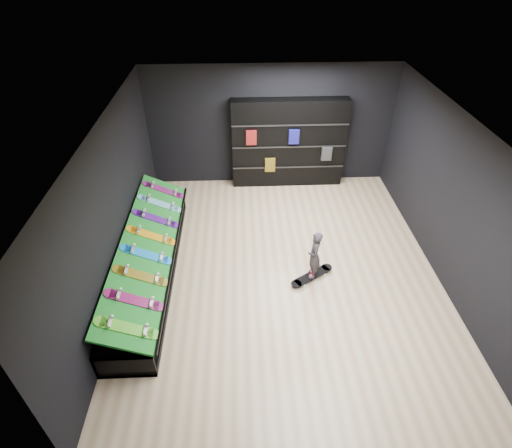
{
  "coord_description": "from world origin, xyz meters",
  "views": [
    {
      "loc": [
        -0.76,
        -5.73,
        5.48
      ],
      "look_at": [
        -0.5,
        0.2,
        1.0
      ],
      "focal_mm": 28.0,
      "sensor_mm": 36.0,
      "label": 1
    }
  ],
  "objects_px": {
    "display_rack": "(150,264)",
    "back_shelving": "(288,144)",
    "floor_skateboard": "(312,277)",
    "child": "(313,263)"
  },
  "relations": [
    {
      "from": "floor_skateboard",
      "to": "child",
      "type": "height_order",
      "value": "child"
    },
    {
      "from": "back_shelving",
      "to": "floor_skateboard",
      "type": "relative_size",
      "value": 2.85
    },
    {
      "from": "display_rack",
      "to": "child",
      "type": "bearing_deg",
      "value": -4.85
    },
    {
      "from": "floor_skateboard",
      "to": "back_shelving",
      "type": "bearing_deg",
      "value": 59.25
    },
    {
      "from": "display_rack",
      "to": "back_shelving",
      "type": "height_order",
      "value": "back_shelving"
    },
    {
      "from": "display_rack",
      "to": "child",
      "type": "height_order",
      "value": "child"
    },
    {
      "from": "back_shelving",
      "to": "child",
      "type": "relative_size",
      "value": 4.64
    },
    {
      "from": "display_rack",
      "to": "back_shelving",
      "type": "relative_size",
      "value": 1.61
    },
    {
      "from": "child",
      "to": "back_shelving",
      "type": "bearing_deg",
      "value": -170.3
    },
    {
      "from": "back_shelving",
      "to": "display_rack",
      "type": "bearing_deg",
      "value": -132.06
    }
  ]
}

